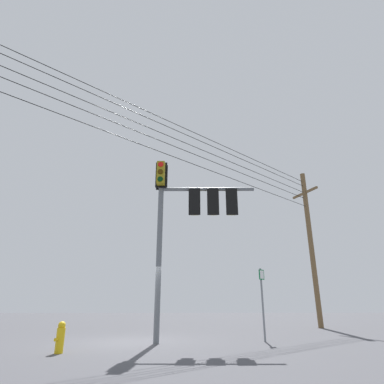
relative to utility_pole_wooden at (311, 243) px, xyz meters
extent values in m
plane|color=#47474C|center=(-5.90, 9.03, -4.53)|extent=(60.00, 60.00, 0.00)
cylinder|color=slate|center=(-6.46, 8.18, -1.52)|extent=(0.20, 0.20, 6.02)
cylinder|color=slate|center=(-6.51, 6.39, 0.90)|extent=(0.25, 3.58, 0.14)
cube|color=olive|center=(-6.16, 8.17, 1.45)|extent=(0.31, 0.31, 0.90)
cube|color=black|center=(-6.33, 8.17, 1.45)|extent=(0.05, 0.44, 1.04)
cylinder|color=red|center=(-5.99, 8.16, 1.75)|extent=(0.04, 0.20, 0.20)
cylinder|color=#3C2703|center=(-5.99, 8.16, 1.45)|extent=(0.04, 0.20, 0.20)
cylinder|color=black|center=(-5.99, 8.16, 1.15)|extent=(0.04, 0.20, 0.20)
cube|color=olive|center=(-6.76, 8.18, 1.45)|extent=(0.31, 0.31, 0.90)
cube|color=black|center=(-6.59, 8.18, 1.45)|extent=(0.05, 0.44, 1.04)
cylinder|color=red|center=(-6.92, 8.19, 1.75)|extent=(0.04, 0.20, 0.20)
cylinder|color=#3C2703|center=(-6.92, 8.19, 1.45)|extent=(0.04, 0.20, 0.20)
cylinder|color=black|center=(-6.92, 8.19, 1.15)|extent=(0.04, 0.20, 0.20)
cube|color=olive|center=(-6.50, 6.88, 0.35)|extent=(0.32, 0.32, 0.90)
cube|color=black|center=(-6.67, 6.90, 0.35)|extent=(0.07, 0.44, 1.04)
cylinder|color=red|center=(-6.33, 6.87, 0.65)|extent=(0.04, 0.20, 0.20)
cylinder|color=#3C2703|center=(-6.33, 6.87, 0.35)|extent=(0.04, 0.20, 0.20)
cylinder|color=black|center=(-6.33, 6.87, 0.05)|extent=(0.04, 0.20, 0.20)
cube|color=olive|center=(-6.52, 6.19, 0.35)|extent=(0.31, 0.31, 0.90)
cube|color=black|center=(-6.69, 6.20, 0.35)|extent=(0.06, 0.44, 1.04)
cylinder|color=red|center=(-6.35, 6.18, 0.65)|extent=(0.04, 0.20, 0.20)
cylinder|color=#3C2703|center=(-6.35, 6.18, 0.35)|extent=(0.04, 0.20, 0.20)
cylinder|color=black|center=(-6.35, 6.18, 0.05)|extent=(0.04, 0.20, 0.20)
cube|color=olive|center=(-6.54, 5.50, 0.35)|extent=(0.30, 0.30, 0.90)
cube|color=black|center=(-6.71, 5.50, 0.35)|extent=(0.04, 0.44, 1.04)
cylinder|color=red|center=(-6.37, 5.50, 0.65)|extent=(0.03, 0.20, 0.20)
cylinder|color=#3C2703|center=(-6.37, 5.50, 0.35)|extent=(0.03, 0.20, 0.20)
cylinder|color=black|center=(-6.37, 5.50, 0.05)|extent=(0.03, 0.20, 0.20)
cylinder|color=brown|center=(0.00, 0.00, -0.14)|extent=(0.28, 0.28, 8.79)
cube|color=brown|center=(0.00, 0.00, 3.03)|extent=(2.10, 0.81, 0.12)
cylinder|color=slate|center=(-5.91, 4.41, -3.28)|extent=(0.07, 0.07, 2.50)
cube|color=#0C7238|center=(-5.94, 4.38, -2.26)|extent=(0.17, 0.23, 0.36)
cube|color=white|center=(-5.95, 4.38, -2.26)|extent=(0.12, 0.16, 0.30)
cylinder|color=yellow|center=(-8.44, 10.64, -4.21)|extent=(0.22, 0.22, 0.65)
sphere|color=yellow|center=(-8.44, 10.64, -3.82)|extent=(0.20, 0.20, 0.20)
cylinder|color=yellow|center=(-8.57, 10.69, -4.18)|extent=(0.13, 0.12, 0.09)
cylinder|color=black|center=(-7.10, 8.99, 2.50)|extent=(14.22, 18.00, 0.69)
cylinder|color=black|center=(-7.10, 8.99, 2.99)|extent=(14.22, 18.00, 0.69)
cylinder|color=black|center=(-7.10, 8.99, 3.36)|extent=(14.22, 18.00, 0.69)
cylinder|color=black|center=(-7.10, 8.99, 3.78)|extent=(14.22, 18.00, 0.69)
cylinder|color=black|center=(-7.10, 8.99, 4.07)|extent=(14.22, 18.00, 0.69)
camera|label=1|loc=(-18.03, 7.24, -3.20)|focal=29.69mm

